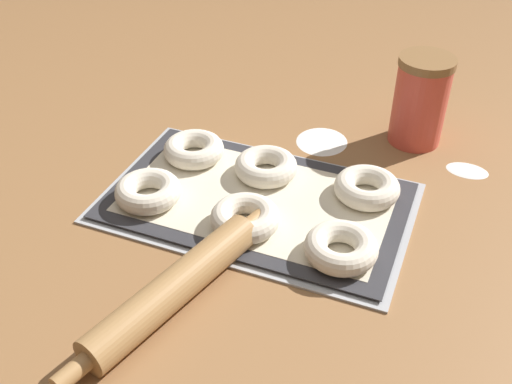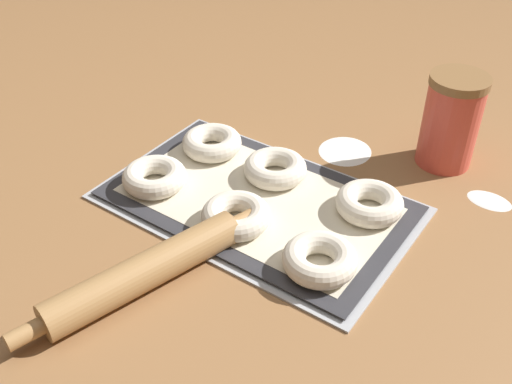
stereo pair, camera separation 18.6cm
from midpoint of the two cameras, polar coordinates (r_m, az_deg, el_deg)
The scene contains 13 objects.
ground_plane at distance 1.06m, azimuth -5.53°, elevation -1.35°, with size 2.80×2.80×0.00m, color olive.
baking_tray at distance 1.05m, azimuth -5.06°, elevation -1.46°, with size 0.54×0.33×0.01m.
baking_mat at distance 1.05m, azimuth -5.07°, elevation -1.23°, with size 0.51×0.31×0.00m.
bagel_front_left at distance 1.07m, azimuth -15.20°, elevation -0.26°, with size 0.12×0.12×0.04m.
bagel_front_center at distance 0.98m, azimuth -6.46°, elevation -2.85°, with size 0.12×0.12×0.04m.
bagel_front_right at distance 0.92m, azimuth 2.45°, elevation -5.75°, with size 0.12×0.12×0.04m.
bagel_back_left at distance 1.16m, azimuth -10.54°, elevation 3.73°, with size 0.12×0.12×0.04m.
bagel_back_center at distance 1.09m, azimuth -3.79°, elevation 2.11°, with size 0.12×0.12×0.04m.
bagel_back_right at distance 1.05m, azimuth 5.61°, elevation 0.09°, with size 0.12×0.12×0.04m.
flour_canister at distance 1.20m, azimuth 11.18°, elevation 8.32°, with size 0.11×0.11×0.18m.
rolling_pin at distance 0.89m, azimuth -13.83°, elevation -9.29°, with size 0.14×0.41×0.06m.
flour_patch_near at distance 1.22m, azimuth 1.98°, elevation 4.60°, with size 0.10×0.11×0.00m.
flour_patch_far at distance 1.17m, azimuth 15.35°, elevation 1.73°, with size 0.08×0.05×0.00m.
Camera 1 is at (0.32, -0.77, 0.66)m, focal length 42.00 mm.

